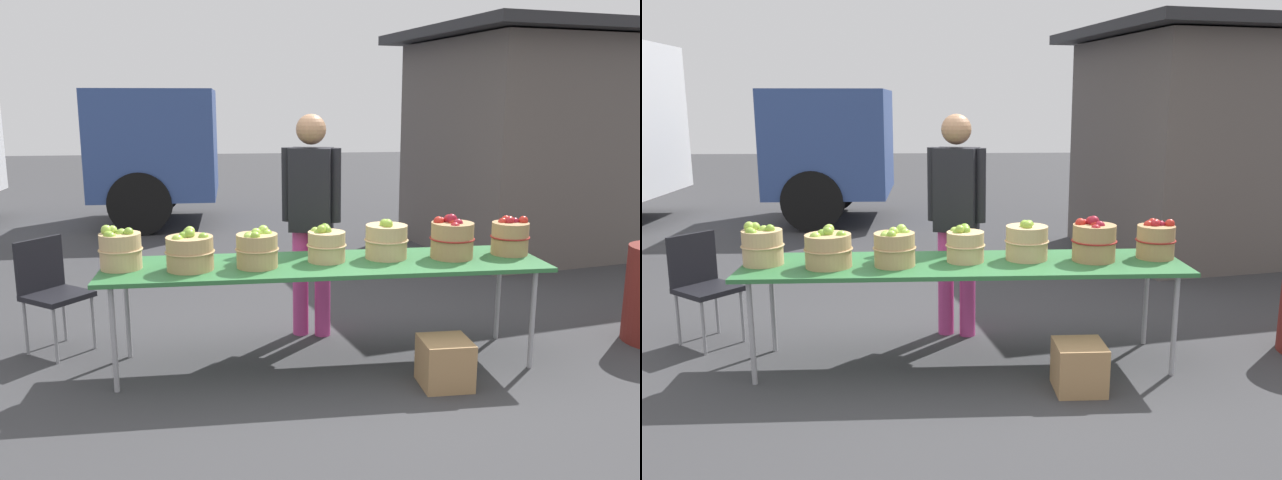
{
  "view_description": "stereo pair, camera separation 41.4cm",
  "coord_description": "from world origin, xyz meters",
  "views": [
    {
      "loc": [
        -0.67,
        -4.43,
        1.86
      ],
      "look_at": [
        0.0,
        0.3,
        0.85
      ],
      "focal_mm": 36.65,
      "sensor_mm": 36.0,
      "label": 1
    },
    {
      "loc": [
        -0.25,
        -4.47,
        1.86
      ],
      "look_at": [
        0.0,
        0.3,
        0.85
      ],
      "focal_mm": 36.65,
      "sensor_mm": 36.0,
      "label": 2
    }
  ],
  "objects": [
    {
      "name": "ground_plane",
      "position": [
        0.0,
        0.0,
        0.0
      ],
      "size": [
        40.0,
        40.0,
        0.0
      ],
      "primitive_type": "plane",
      "color": "#38383A"
    },
    {
      "name": "market_table",
      "position": [
        0.0,
        0.0,
        0.72
      ],
      "size": [
        3.1,
        0.76,
        0.75
      ],
      "color": "#2D6B38",
      "rests_on": "ground"
    },
    {
      "name": "apple_basket_green_0",
      "position": [
        -1.41,
        0.02,
        0.88
      ],
      "size": [
        0.3,
        0.3,
        0.3
      ],
      "color": "tan",
      "rests_on": "market_table"
    },
    {
      "name": "apple_basket_green_1",
      "position": [
        -0.94,
        -0.07,
        0.87
      ],
      "size": [
        0.34,
        0.34,
        0.29
      ],
      "color": "tan",
      "rests_on": "market_table"
    },
    {
      "name": "apple_basket_green_2",
      "position": [
        -0.49,
        -0.06,
        0.88
      ],
      "size": [
        0.3,
        0.3,
        0.28
      ],
      "color": "tan",
      "rests_on": "market_table"
    },
    {
      "name": "apple_basket_green_3",
      "position": [
        0.01,
        0.04,
        0.87
      ],
      "size": [
        0.29,
        0.29,
        0.27
      ],
      "color": "tan",
      "rests_on": "market_table"
    },
    {
      "name": "apple_basket_green_4",
      "position": [
        0.45,
        0.08,
        0.88
      ],
      "size": [
        0.32,
        0.32,
        0.29
      ],
      "color": "tan",
      "rests_on": "market_table"
    },
    {
      "name": "apple_basket_red_0",
      "position": [
        0.93,
        0.02,
        0.89
      ],
      "size": [
        0.33,
        0.33,
        0.32
      ],
      "color": "#A87F51",
      "rests_on": "market_table"
    },
    {
      "name": "apple_basket_red_1",
      "position": [
        1.4,
        0.07,
        0.88
      ],
      "size": [
        0.29,
        0.29,
        0.29
      ],
      "color": "#A87F51",
      "rests_on": "market_table"
    },
    {
      "name": "vendor_adult",
      "position": [
        -0.03,
        0.6,
        1.04
      ],
      "size": [
        0.45,
        0.32,
        1.77
      ],
      "rotation": [
        0.0,
        0.0,
        2.85
      ],
      "color": "#CC3F8C",
      "rests_on": "ground"
    },
    {
      "name": "food_kiosk",
      "position": [
        3.41,
        3.56,
        1.38
      ],
      "size": [
        4.0,
        3.53,
        2.74
      ],
      "rotation": [
        0.0,
        0.0,
        0.2
      ],
      "color": "#59514C",
      "rests_on": "ground"
    },
    {
      "name": "folding_chair",
      "position": [
        -2.02,
        0.53,
        0.51
      ],
      "size": [
        0.56,
        0.56,
        0.86
      ],
      "rotation": [
        0.0,
        0.0,
        0.89
      ],
      "color": "black",
      "rests_on": "ground"
    },
    {
      "name": "produce_crate",
      "position": [
        0.73,
        -0.51,
        0.16
      ],
      "size": [
        0.32,
        0.32,
        0.32
      ],
      "primitive_type": "cube",
      "color": "#A87F51",
      "rests_on": "ground"
    }
  ]
}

